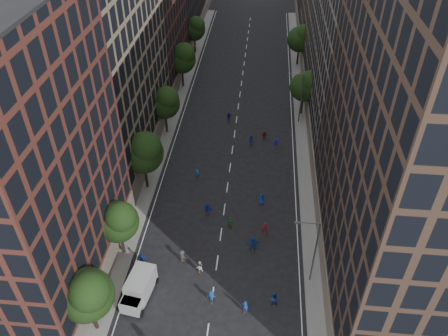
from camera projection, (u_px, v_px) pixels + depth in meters
name	position (u px, v px, depth m)	size (l,w,h in m)	color
ground	(234.00, 136.00, 71.57)	(240.00, 240.00, 0.00)	black
sidewalk_left	(171.00, 108.00, 78.26)	(4.00, 105.00, 0.15)	slate
sidewalk_right	(306.00, 115.00, 76.48)	(4.00, 105.00, 0.15)	slate
bldg_left_a	(12.00, 165.00, 41.03)	(14.00, 22.00, 30.00)	#50261E
bldg_left_b	(92.00, 44.00, 58.52)	(14.00, 26.00, 34.00)	#826F55
bldg_left_c	(138.00, 9.00, 78.33)	(14.00, 20.00, 28.00)	#50261E
bldg_right_a	(425.00, 136.00, 39.47)	(14.00, 30.00, 36.00)	#432F24
bldg_right_b	(369.00, 33.00, 63.03)	(14.00, 28.00, 33.00)	#6B6259
tree_left_0	(87.00, 294.00, 40.47)	(5.20, 5.20, 8.83)	black
tree_left_1	(119.00, 220.00, 48.54)	(4.80, 4.80, 8.21)	black
tree_left_2	(144.00, 151.00, 57.38)	(5.60, 5.60, 9.45)	black
tree_left_3	(165.00, 102.00, 68.66)	(5.00, 5.00, 8.58)	black
tree_left_4	(182.00, 58.00, 80.96)	(5.40, 5.40, 9.08)	black
tree_left_5	(195.00, 28.00, 93.72)	(4.80, 4.80, 8.33)	black
tree_right_a	(306.00, 85.00, 73.35)	(5.00, 5.00, 8.39)	black
tree_right_b	(301.00, 38.00, 88.75)	(5.20, 5.20, 8.83)	black
streetlamp_near	(313.00, 249.00, 45.74)	(2.64, 0.22, 9.06)	#595B60
streetlamp_far	(300.00, 96.00, 71.49)	(2.64, 0.22, 9.06)	#595B60
cargo_van	(139.00, 288.00, 46.37)	(3.19, 5.47, 2.75)	#BABABC
skater_1	(245.00, 307.00, 45.26)	(0.62, 0.41, 1.71)	#173FBB
skater_2	(273.00, 298.00, 45.95)	(0.92, 0.71, 1.89)	navy
skater_3	(211.00, 296.00, 46.37)	(0.98, 0.56, 1.52)	#13469C
skater_4	(143.00, 259.00, 50.11)	(1.10, 0.46, 1.87)	#13359E
skater_5	(253.00, 244.00, 51.87)	(1.81, 0.58, 1.95)	#133F9A
skater_6	(153.00, 274.00, 48.68)	(0.77, 0.50, 1.57)	maroon
skater_7	(265.00, 228.00, 53.90)	(0.68, 0.45, 1.88)	maroon
skater_8	(200.00, 267.00, 49.33)	(0.81, 0.63, 1.67)	beige
skater_9	(182.00, 256.00, 50.56)	(1.08, 0.62, 1.68)	#404045
skater_10	(230.00, 223.00, 54.84)	(0.95, 0.39, 1.62)	#227132
skater_11	(208.00, 209.00, 56.83)	(1.44, 0.46, 1.56)	#1625B9
skater_12	(261.00, 199.00, 58.24)	(0.82, 0.54, 1.68)	navy
skater_13	(197.00, 174.00, 62.47)	(0.58, 0.38, 1.59)	blue
skater_14	(251.00, 141.00, 68.97)	(0.82, 0.64, 1.69)	#133A9D
skater_15	(276.00, 143.00, 68.57)	(1.02, 0.59, 1.58)	#1721BE
skater_16	(229.00, 117.00, 74.47)	(1.01, 0.42, 1.73)	#191294
skater_17	(264.00, 135.00, 70.29)	(1.40, 0.45, 1.51)	maroon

